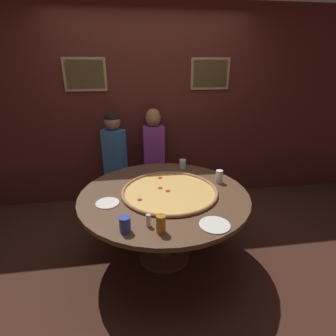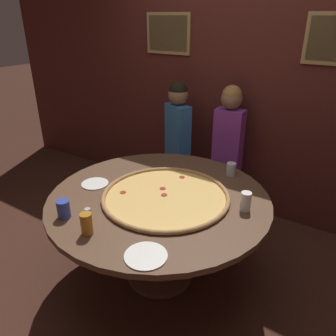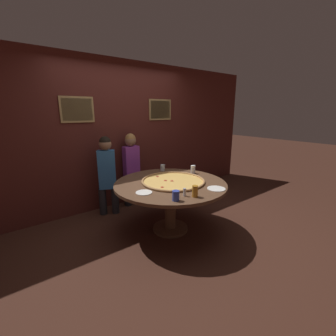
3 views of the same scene
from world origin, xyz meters
The scene contains 13 objects.
ground_plane centered at (0.00, 0.00, 0.00)m, with size 24.00×24.00×0.00m, color #422319.
back_wall centered at (0.00, 1.40, 1.30)m, with size 6.40×0.08×2.60m.
dining_table centered at (0.00, 0.00, 0.61)m, with size 1.59×1.59×0.74m.
giant_pizza centered at (0.05, 0.01, 0.75)m, with size 0.91×0.91×0.03m.
drink_cup_far_left centered at (-0.36, -0.56, 0.80)m, with size 0.08×0.08×0.12m, color #384CB7.
drink_cup_centre_back centered at (0.30, 0.60, 0.79)m, with size 0.08×0.08×0.10m, color silver.
drink_cup_front_edge centered at (0.59, 0.16, 0.81)m, with size 0.07×0.07×0.13m, color white.
drink_cup_by_shaker centered at (-0.10, -0.60, 0.81)m, with size 0.07×0.07×0.14m, color #BC7A23.
white_plate_right_side centered at (0.31, -0.58, 0.74)m, with size 0.24×0.24×0.01m, color white.
white_plate_left_side centered at (-0.52, -0.12, 0.74)m, with size 0.21×0.21×0.01m, color white.
condiment_shaker centered at (-0.18, -0.51, 0.79)m, with size 0.04×0.04×0.10m.
diner_side_right centered at (-0.50, 1.07, 0.76)m, with size 0.35×0.25×1.34m.
diner_centre_back centered at (0.02, 1.18, 0.76)m, with size 0.33×0.20×1.34m.
Camera 2 is at (1.17, -1.69, 1.92)m, focal length 35.00 mm.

